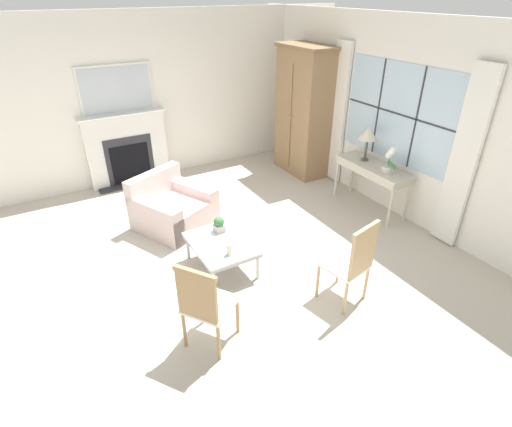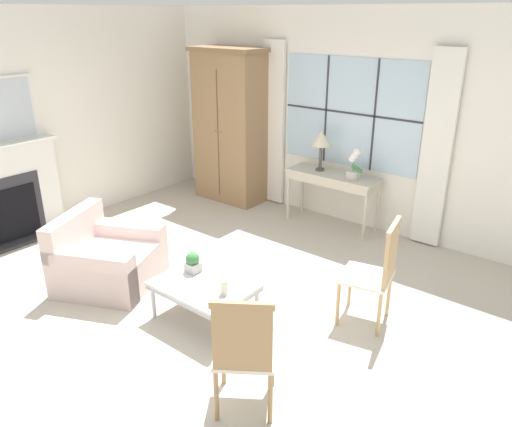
# 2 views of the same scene
# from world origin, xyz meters

# --- Properties ---
(ground_plane) EXTENTS (14.00, 14.00, 0.00)m
(ground_plane) POSITION_xyz_m (0.00, 0.00, 0.00)
(ground_plane) COLOR #BCB2A3
(wall_back_windowed) EXTENTS (7.20, 0.14, 2.80)m
(wall_back_windowed) POSITION_xyz_m (0.00, 3.02, 1.39)
(wall_back_windowed) COLOR white
(wall_back_windowed) RESTS_ON ground_plane
(wall_left) EXTENTS (0.06, 7.20, 2.80)m
(wall_left) POSITION_xyz_m (-3.03, 0.60, 1.40)
(wall_left) COLOR white
(wall_left) RESTS_ON ground_plane
(fireplace) EXTENTS (0.34, 1.44, 2.02)m
(fireplace) POSITION_xyz_m (-2.91, -0.26, 0.70)
(fireplace) COLOR #2D2D33
(fireplace) RESTS_ON ground_plane
(armoire) EXTENTS (1.12, 0.60, 2.26)m
(armoire) POSITION_xyz_m (-1.80, 2.68, 1.13)
(armoire) COLOR #93704C
(armoire) RESTS_ON ground_plane
(console_table) EXTENTS (1.26, 0.43, 0.73)m
(console_table) POSITION_xyz_m (-0.04, 2.73, 0.64)
(console_table) COLOR beige
(console_table) RESTS_ON ground_plane
(table_lamp) EXTENTS (0.27, 0.27, 0.54)m
(table_lamp) POSITION_xyz_m (-0.26, 2.75, 1.15)
(table_lamp) COLOR #4C4742
(table_lamp) RESTS_ON console_table
(potted_orchid) EXTENTS (0.22, 0.17, 0.41)m
(potted_orchid) POSITION_xyz_m (0.27, 2.69, 0.90)
(potted_orchid) COLOR #BCB7AD
(potted_orchid) RESTS_ON console_table
(armchair_upholstered) EXTENTS (1.24, 1.25, 0.77)m
(armchair_upholstered) POSITION_xyz_m (-1.08, -0.13, 0.26)
(armchair_upholstered) COLOR beige
(armchair_upholstered) RESTS_ON ground_plane
(side_chair_wooden) EXTENTS (0.52, 0.52, 1.03)m
(side_chair_wooden) POSITION_xyz_m (1.48, 0.97, 0.58)
(side_chair_wooden) COLOR white
(side_chair_wooden) RESTS_ON ground_plane
(accent_chair_wooden) EXTENTS (0.61, 0.61, 0.99)m
(accent_chair_wooden) POSITION_xyz_m (1.27, -0.65, 0.56)
(accent_chair_wooden) COLOR beige
(accent_chair_wooden) RESTS_ON ground_plane
(coffee_table) EXTENTS (0.90, 0.68, 0.39)m
(coffee_table) POSITION_xyz_m (0.22, 0.02, 0.34)
(coffee_table) COLOR #BCBCC1
(coffee_table) RESTS_ON ground_plane
(potted_plant_small) EXTENTS (0.13, 0.13, 0.21)m
(potted_plant_small) POSITION_xyz_m (-0.02, 0.12, 0.49)
(potted_plant_small) COLOR #BCB7AD
(potted_plant_small) RESTS_ON coffee_table
(pillar_candle) EXTENTS (0.09, 0.09, 0.15)m
(pillar_candle) POSITION_xyz_m (0.49, 0.00, 0.45)
(pillar_candle) COLOR silver
(pillar_candle) RESTS_ON coffee_table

